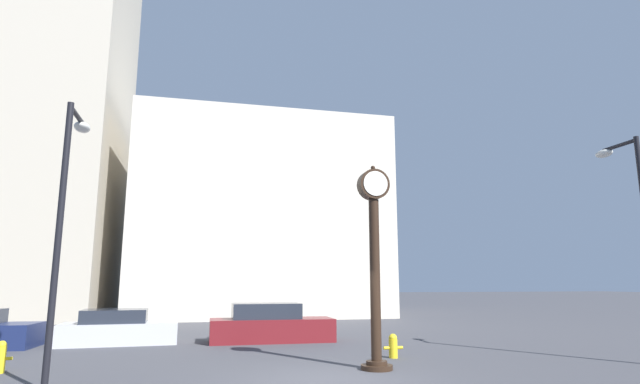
{
  "coord_description": "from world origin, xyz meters",
  "views": [
    {
      "loc": [
        -2.98,
        -11.43,
        2.16
      ],
      "look_at": [
        2.39,
        10.8,
        6.33
      ],
      "focal_mm": 28.0,
      "sensor_mm": 36.0,
      "label": 1
    }
  ],
  "objects_px": {
    "car_silver": "(119,329)",
    "fire_hydrant_far": "(393,346)",
    "car_maroon": "(270,325)",
    "street_lamp_right": "(633,211)",
    "fire_hydrant_near": "(1,357)",
    "street_lamp_left": "(67,195)",
    "street_clock": "(375,254)"
  },
  "relations": [
    {
      "from": "car_silver",
      "to": "street_lamp_right",
      "type": "height_order",
      "value": "street_lamp_right"
    },
    {
      "from": "car_silver",
      "to": "fire_hydrant_near",
      "type": "height_order",
      "value": "car_silver"
    },
    {
      "from": "car_maroon",
      "to": "fire_hydrant_far",
      "type": "xyz_separation_m",
      "value": [
        2.93,
        -4.92,
        -0.25
      ]
    },
    {
      "from": "street_clock",
      "to": "street_lamp_left",
      "type": "bearing_deg",
      "value": -176.6
    },
    {
      "from": "car_silver",
      "to": "fire_hydrant_far",
      "type": "xyz_separation_m",
      "value": [
        8.34,
        -5.48,
        -0.17
      ]
    },
    {
      "from": "street_lamp_left",
      "to": "fire_hydrant_near",
      "type": "bearing_deg",
      "value": 128.08
    },
    {
      "from": "car_maroon",
      "to": "street_lamp_right",
      "type": "xyz_separation_m",
      "value": [
        9.35,
        -7.5,
        3.6
      ]
    },
    {
      "from": "fire_hydrant_near",
      "to": "car_maroon",
      "type": "bearing_deg",
      "value": 34.41
    },
    {
      "from": "street_lamp_right",
      "to": "fire_hydrant_near",
      "type": "bearing_deg",
      "value": 171.48
    },
    {
      "from": "fire_hydrant_near",
      "to": "street_lamp_left",
      "type": "bearing_deg",
      "value": -51.92
    },
    {
      "from": "fire_hydrant_far",
      "to": "street_lamp_left",
      "type": "bearing_deg",
      "value": -165.54
    },
    {
      "from": "fire_hydrant_far",
      "to": "street_lamp_left",
      "type": "relative_size",
      "value": 0.11
    },
    {
      "from": "street_clock",
      "to": "fire_hydrant_far",
      "type": "bearing_deg",
      "value": 56.86
    },
    {
      "from": "car_silver",
      "to": "street_lamp_left",
      "type": "bearing_deg",
      "value": -94.36
    },
    {
      "from": "street_clock",
      "to": "car_silver",
      "type": "bearing_deg",
      "value": 134.73
    },
    {
      "from": "car_silver",
      "to": "street_lamp_right",
      "type": "xyz_separation_m",
      "value": [
        14.76,
        -8.07,
        3.68
      ]
    },
    {
      "from": "street_clock",
      "to": "fire_hydrant_near",
      "type": "bearing_deg",
      "value": 169.52
    },
    {
      "from": "street_lamp_left",
      "to": "street_clock",
      "type": "bearing_deg",
      "value": 3.4
    },
    {
      "from": "fire_hydrant_near",
      "to": "fire_hydrant_far",
      "type": "bearing_deg",
      "value": 0.51
    },
    {
      "from": "street_lamp_left",
      "to": "fire_hydrant_far",
      "type": "bearing_deg",
      "value": 14.46
    },
    {
      "from": "car_maroon",
      "to": "fire_hydrant_far",
      "type": "height_order",
      "value": "car_maroon"
    },
    {
      "from": "car_silver",
      "to": "car_maroon",
      "type": "distance_m",
      "value": 5.44
    },
    {
      "from": "car_maroon",
      "to": "street_lamp_right",
      "type": "relative_size",
      "value": 0.73
    },
    {
      "from": "street_clock",
      "to": "street_lamp_right",
      "type": "bearing_deg",
      "value": -6.15
    },
    {
      "from": "street_clock",
      "to": "car_maroon",
      "type": "distance_m",
      "value": 7.3
    },
    {
      "from": "fire_hydrant_far",
      "to": "car_silver",
      "type": "bearing_deg",
      "value": 146.69
    },
    {
      "from": "fire_hydrant_near",
      "to": "street_lamp_right",
      "type": "distance_m",
      "value": 17.27
    },
    {
      "from": "fire_hydrant_far",
      "to": "street_lamp_left",
      "type": "xyz_separation_m",
      "value": [
        -8.58,
        -2.21,
        3.75
      ]
    },
    {
      "from": "fire_hydrant_far",
      "to": "street_lamp_right",
      "type": "bearing_deg",
      "value": -21.94
    },
    {
      "from": "street_clock",
      "to": "car_silver",
      "type": "relative_size",
      "value": 1.31
    },
    {
      "from": "fire_hydrant_far",
      "to": "street_lamp_left",
      "type": "height_order",
      "value": "street_lamp_left"
    },
    {
      "from": "fire_hydrant_near",
      "to": "fire_hydrant_far",
      "type": "relative_size",
      "value": 1.11
    }
  ]
}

